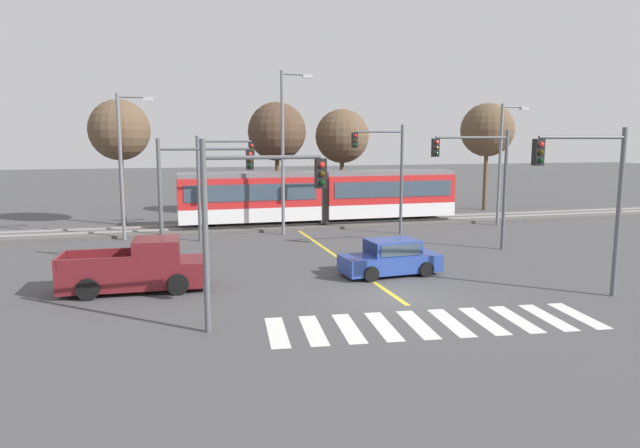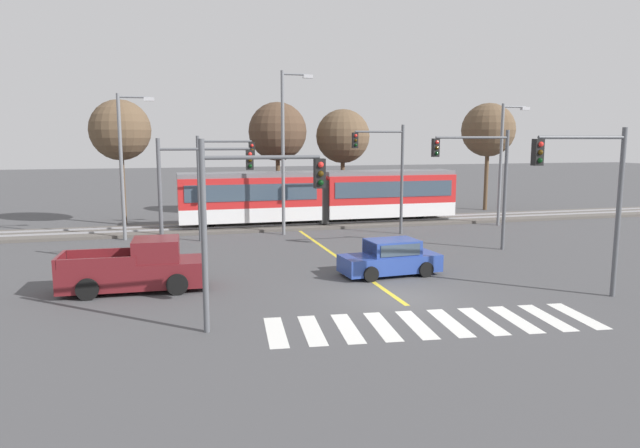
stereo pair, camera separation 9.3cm
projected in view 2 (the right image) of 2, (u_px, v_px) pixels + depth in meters
name	position (u px, v px, depth m)	size (l,w,h in m)	color
ground_plane	(396.00, 298.00, 20.74)	(200.00, 200.00, 0.00)	#474749
track_bed	(293.00, 225.00, 37.72)	(120.00, 4.00, 0.18)	#56514C
rail_near	(296.00, 224.00, 37.01)	(120.00, 0.08, 0.10)	#939399
rail_far	(291.00, 221.00, 38.39)	(120.00, 0.08, 0.10)	#939399
light_rail_tram	(321.00, 195.00, 37.91)	(18.50, 2.64, 3.43)	silver
crosswalk_stripe_0	(276.00, 332.00, 17.09)	(0.56, 2.80, 0.01)	silver
crosswalk_stripe_1	(312.00, 330.00, 17.26)	(0.56, 2.80, 0.01)	silver
crosswalk_stripe_2	(347.00, 328.00, 17.44)	(0.56, 2.80, 0.01)	silver
crosswalk_stripe_3	(382.00, 326.00, 17.61)	(0.56, 2.80, 0.01)	silver
crosswalk_stripe_4	(416.00, 324.00, 17.79)	(0.56, 2.80, 0.01)	silver
crosswalk_stripe_5	(450.00, 323.00, 17.96)	(0.56, 2.80, 0.01)	silver
crosswalk_stripe_6	(483.00, 321.00, 18.13)	(0.56, 2.80, 0.01)	silver
crosswalk_stripe_7	(515.00, 319.00, 18.31)	(0.56, 2.80, 0.01)	silver
crosswalk_stripe_8	(546.00, 317.00, 18.48)	(0.56, 2.80, 0.01)	silver
crosswalk_stripe_9	(577.00, 316.00, 18.66)	(0.56, 2.80, 0.01)	silver
lane_centre_line	(338.00, 258.00, 27.80)	(0.20, 16.78, 0.01)	gold
sedan_crossing	(390.00, 259.00, 24.20)	(4.31, 2.15, 1.52)	#284293
pickup_truck	(138.00, 269.00, 21.69)	(5.47, 2.38, 1.98)	maroon
traffic_light_near_right	(592.00, 186.00, 20.05)	(3.75, 0.38, 6.14)	#515459
traffic_light_near_left	(248.00, 206.00, 16.87)	(3.75, 0.38, 5.75)	#515459
traffic_light_mid_left	(194.00, 182.00, 25.43)	(4.25, 0.38, 5.77)	#515459
traffic_light_far_right	(386.00, 163.00, 33.92)	(3.25, 0.38, 6.57)	#515459
traffic_light_far_left	(218.00, 171.00, 32.01)	(3.25, 0.38, 5.91)	#515459
traffic_light_mid_right	(481.00, 171.00, 28.90)	(4.25, 0.38, 6.19)	#515459
street_lamp_west	(124.00, 158.00, 32.03)	(2.03, 0.28, 8.24)	slate
street_lamp_centre	(285.00, 145.00, 33.75)	(1.90, 0.28, 9.67)	slate
street_lamp_east	(503.00, 157.00, 37.60)	(2.00, 0.28, 8.02)	slate
bare_tree_far_west	(120.00, 130.00, 37.55)	(3.99, 3.99, 8.31)	brown
bare_tree_west	(278.00, 132.00, 42.01)	(4.30, 4.30, 8.42)	brown
bare_tree_east	(343.00, 137.00, 43.32)	(4.08, 4.08, 7.98)	brown
bare_tree_far_east	(488.00, 130.00, 45.57)	(4.25, 4.25, 8.57)	brown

